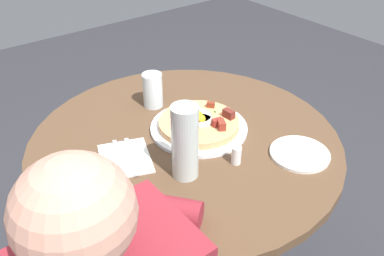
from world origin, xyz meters
The scene contains 10 objects.
dining_table centered at (0.00, 0.00, 0.57)m, with size 0.96×0.96×0.75m.
pizza_plate centered at (-0.06, -0.01, 0.76)m, with size 0.31×0.31×0.01m, color white.
breakfast_pizza centered at (-0.06, -0.01, 0.78)m, with size 0.25×0.25×0.05m.
bread_plate centered at (-0.21, 0.28, 0.76)m, with size 0.17×0.17×0.01m, color white.
napkin centered at (0.20, -0.02, 0.76)m, with size 0.17×0.14×0.00m, color white.
fork centered at (0.22, -0.02, 0.76)m, with size 0.18×0.01×0.01m, color silver.
knife centered at (0.18, -0.01, 0.76)m, with size 0.18×0.01×0.01m, color silver.
water_glass centered at (-0.03, -0.22, 0.81)m, with size 0.07×0.07×0.12m, color silver.
water_bottle centered at (0.10, 0.14, 0.86)m, with size 0.07×0.07×0.21m, color silver.
salt_shaker centered at (-0.04, 0.19, 0.78)m, with size 0.03×0.03×0.05m, color white.
Camera 1 is at (0.61, 0.83, 1.48)m, focal length 38.10 mm.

